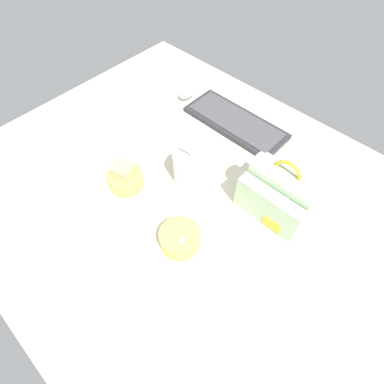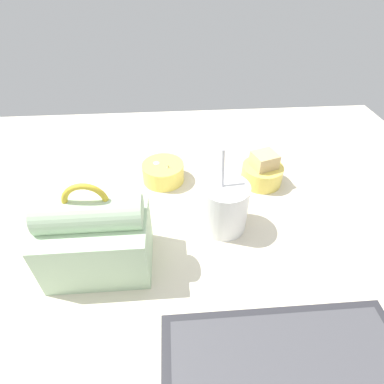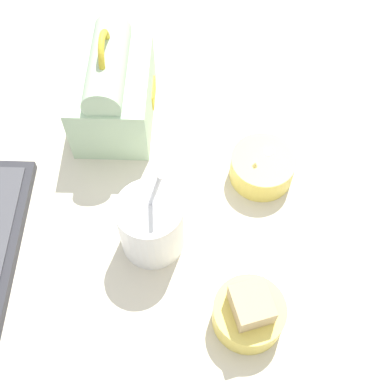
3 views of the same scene
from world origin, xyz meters
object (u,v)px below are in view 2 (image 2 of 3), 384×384
bento_bowl_snacks (163,172)px  soup_cup (224,206)px  keyboard (285,356)px  bento_bowl_sandwich (262,172)px  lunch_bag (97,238)px

bento_bowl_snacks → soup_cup: bearing=126.6°
soup_cup → bento_bowl_snacks: (13.09, -17.65, -3.18)cm
keyboard → bento_bowl_snacks: bento_bowl_snacks is taller
keyboard → bento_bowl_sandwich: bento_bowl_sandwich is taller
lunch_bag → soup_cup: 26.44cm
bento_bowl_sandwich → bento_bowl_snacks: 25.70cm
lunch_bag → bento_bowl_snacks: 29.07cm
bento_bowl_sandwich → bento_bowl_snacks: bearing=-6.2°
bento_bowl_sandwich → bento_bowl_snacks: (25.54, -2.77, -0.64)cm
soup_cup → keyboard: bearing=99.8°
soup_cup → bento_bowl_snacks: 22.20cm
lunch_bag → bento_bowl_snacks: (-11.92, -26.08, -4.78)cm
keyboard → bento_bowl_snacks: size_ratio=3.41×
soup_cup → bento_bowl_snacks: bearing=-53.4°
soup_cup → lunch_bag: bearing=18.6°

